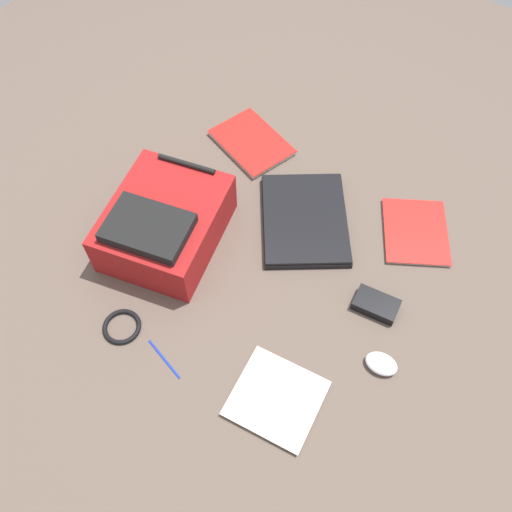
% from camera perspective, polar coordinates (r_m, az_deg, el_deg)
% --- Properties ---
extents(ground_plane, '(3.36, 3.36, 0.00)m').
position_cam_1_polar(ground_plane, '(1.71, 0.75, -0.27)').
color(ground_plane, brown).
extents(backpack, '(0.46, 0.41, 0.19)m').
position_cam_1_polar(backpack, '(1.71, -9.49, 3.35)').
color(backpack, maroon).
rests_on(backpack, ground_plane).
extents(laptop, '(0.45, 0.43, 0.03)m').
position_cam_1_polar(laptop, '(1.78, 5.09, 3.82)').
color(laptop, black).
rests_on(laptop, ground_plane).
extents(book_red, '(0.25, 0.26, 0.02)m').
position_cam_1_polar(book_red, '(1.52, 2.12, -14.57)').
color(book_red, silver).
rests_on(book_red, ground_plane).
extents(book_comic, '(0.32, 0.30, 0.01)m').
position_cam_1_polar(book_comic, '(1.83, 16.22, 2.43)').
color(book_comic, silver).
rests_on(book_comic, ground_plane).
extents(book_manual, '(0.26, 0.32, 0.02)m').
position_cam_1_polar(book_manual, '(2.00, -0.45, 11.69)').
color(book_manual, silver).
rests_on(book_manual, ground_plane).
extents(computer_mouse, '(0.08, 0.10, 0.03)m').
position_cam_1_polar(computer_mouse, '(1.58, 12.88, -10.85)').
color(computer_mouse, silver).
rests_on(computer_mouse, ground_plane).
extents(cable_coil, '(0.11, 0.11, 0.01)m').
position_cam_1_polar(cable_coil, '(1.64, -13.75, -7.14)').
color(cable_coil, black).
rests_on(cable_coil, ground_plane).
extents(power_brick, '(0.10, 0.14, 0.03)m').
position_cam_1_polar(power_brick, '(1.65, 12.35, -4.95)').
color(power_brick, black).
rests_on(power_brick, ground_plane).
extents(pen_black, '(0.04, 0.14, 0.01)m').
position_cam_1_polar(pen_black, '(1.58, -9.52, -10.48)').
color(pen_black, '#1933B2').
rests_on(pen_black, ground_plane).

